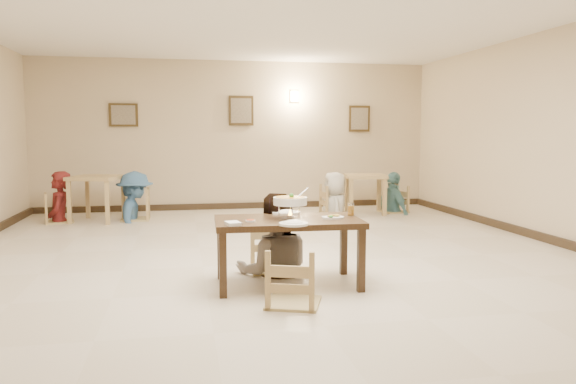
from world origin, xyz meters
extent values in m
plane|color=beige|center=(0.00, 0.00, 0.00)|extent=(10.00, 10.00, 0.00)
plane|color=white|center=(0.00, 0.00, 3.00)|extent=(10.00, 10.00, 0.00)
plane|color=beige|center=(0.00, 5.00, 1.50)|extent=(10.00, 0.00, 10.00)
plane|color=beige|center=(0.00, -5.00, 1.50)|extent=(10.00, 0.00, 10.00)
cube|color=#2E2215|center=(0.00, 4.97, 0.06)|extent=(8.00, 0.06, 0.12)
cube|color=#2E2215|center=(3.97, 0.00, 0.06)|extent=(0.06, 10.00, 0.12)
cube|color=#392A14|center=(-2.20, 4.96, 1.90)|extent=(0.55, 0.03, 0.45)
cube|color=gray|center=(-2.20, 4.94, 1.90)|extent=(0.45, 0.01, 0.37)
cube|color=#392A14|center=(0.10, 4.96, 2.00)|extent=(0.50, 0.03, 0.60)
cube|color=gray|center=(0.10, 4.94, 2.00)|extent=(0.41, 0.01, 0.49)
cube|color=#392A14|center=(2.60, 4.96, 1.85)|extent=(0.45, 0.03, 0.55)
cube|color=gray|center=(2.60, 4.94, 1.85)|extent=(0.37, 0.01, 0.45)
cube|color=#FFD88C|center=(1.20, 4.96, 2.30)|extent=(0.16, 0.05, 0.22)
cube|color=#392414|center=(-0.06, -0.95, 0.65)|extent=(1.49, 0.88, 0.06)
cube|color=#392414|center=(-0.75, -1.28, 0.31)|extent=(0.07, 0.07, 0.62)
cube|color=#392414|center=(0.59, -1.33, 0.31)|extent=(0.07, 0.07, 0.62)
cube|color=#392414|center=(-0.72, -0.58, 0.31)|extent=(0.07, 0.07, 0.62)
cube|color=#392414|center=(0.62, -0.63, 0.31)|extent=(0.07, 0.07, 0.62)
cube|color=tan|center=(-0.12, -0.30, 0.47)|extent=(0.48, 0.48, 0.05)
cube|color=tan|center=(-0.14, -1.61, 0.46)|extent=(0.47, 0.47, 0.05)
imported|color=gray|center=(-0.11, -0.42, 0.89)|extent=(0.93, 0.76, 1.78)
torus|color=silver|center=(-0.04, -0.96, 0.83)|extent=(0.27, 0.27, 0.01)
cylinder|color=silver|center=(-0.04, -0.96, 0.70)|extent=(0.07, 0.07, 0.04)
cone|color=#FFA526|center=(-0.04, -0.96, 0.76)|extent=(0.04, 0.04, 0.06)
cylinder|color=white|center=(-0.04, -0.96, 0.87)|extent=(0.34, 0.34, 0.08)
cylinder|color=#A96A12|center=(-0.04, -0.96, 0.90)|extent=(0.30, 0.30, 0.02)
sphere|color=#2D7223|center=(-0.03, -0.97, 0.92)|extent=(0.05, 0.05, 0.05)
cylinder|color=silver|center=(0.09, -0.89, 0.93)|extent=(0.16, 0.10, 0.11)
cylinder|color=silver|center=(0.07, -0.90, 0.76)|extent=(0.01, 0.01, 0.15)
cylinder|color=silver|center=(-0.14, -0.90, 0.76)|extent=(0.01, 0.01, 0.15)
cylinder|color=silver|center=(-0.04, -1.08, 0.76)|extent=(0.01, 0.01, 0.15)
cylinder|color=white|center=(-0.01, -0.61, 0.70)|extent=(0.31, 0.31, 0.02)
ellipsoid|color=white|center=(-0.01, -0.61, 0.70)|extent=(0.20, 0.17, 0.07)
cylinder|color=white|center=(-0.08, -1.34, 0.70)|extent=(0.28, 0.28, 0.02)
ellipsoid|color=white|center=(-0.08, -1.34, 0.70)|extent=(0.18, 0.15, 0.06)
cylinder|color=white|center=(0.39, -1.02, 0.69)|extent=(0.23, 0.23, 0.02)
sphere|color=#2D7223|center=(0.36, -1.09, 0.72)|extent=(0.04, 0.04, 0.04)
cylinder|color=white|center=(-0.46, -1.07, 0.69)|extent=(0.10, 0.10, 0.02)
cylinder|color=#A12709|center=(-0.46, -1.07, 0.70)|extent=(0.08, 0.08, 0.01)
cube|color=white|center=(-0.64, -1.24, 0.70)|extent=(0.15, 0.19, 0.03)
cube|color=silver|center=(-0.59, -1.15, 0.70)|extent=(0.04, 0.17, 0.01)
cube|color=silver|center=(-0.56, -1.15, 0.70)|extent=(0.04, 0.17, 0.01)
cylinder|color=white|center=(0.63, -0.86, 0.75)|extent=(0.07, 0.07, 0.14)
cylinder|color=orange|center=(0.63, -0.86, 0.74)|extent=(0.06, 0.06, 0.10)
cube|color=tan|center=(-2.58, 3.78, 0.77)|extent=(1.00, 1.00, 0.06)
cube|color=tan|center=(-3.00, 3.55, 0.37)|extent=(0.07, 0.07, 0.74)
cube|color=tan|center=(-2.35, 3.35, 0.37)|extent=(0.07, 0.07, 0.74)
cube|color=tan|center=(-2.80, 4.20, 0.37)|extent=(0.07, 0.07, 0.74)
cube|color=tan|center=(-2.15, 4.00, 0.37)|extent=(0.07, 0.07, 0.74)
cube|color=tan|center=(2.37, 3.82, 0.72)|extent=(0.88, 0.88, 0.06)
cube|color=tan|center=(2.00, 3.57, 0.35)|extent=(0.07, 0.07, 0.69)
cube|color=tan|center=(2.62, 3.45, 0.35)|extent=(0.07, 0.07, 0.69)
cube|color=tan|center=(2.12, 4.19, 0.35)|extent=(0.07, 0.07, 0.69)
cube|color=tan|center=(2.74, 4.07, 0.35)|extent=(0.07, 0.07, 0.69)
cube|color=tan|center=(-3.22, 3.78, 0.44)|extent=(0.45, 0.45, 0.05)
cube|color=tan|center=(-1.94, 3.82, 0.48)|extent=(0.49, 0.49, 0.05)
cube|color=tan|center=(1.78, 3.87, 0.48)|extent=(0.50, 0.50, 0.05)
cube|color=tan|center=(2.96, 3.87, 0.45)|extent=(0.46, 0.46, 0.05)
imported|color=#5B1718|center=(-3.22, 3.78, 0.89)|extent=(0.47, 0.68, 1.78)
imported|color=#375F87|center=(-1.94, 3.82, 0.87)|extent=(0.70, 1.16, 1.74)
imported|color=silver|center=(1.78, 3.87, 0.81)|extent=(0.60, 0.84, 1.61)
imported|color=#589095|center=(2.96, 3.87, 0.80)|extent=(0.57, 0.99, 1.59)
camera|label=1|loc=(-1.11, -6.47, 1.55)|focal=35.00mm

